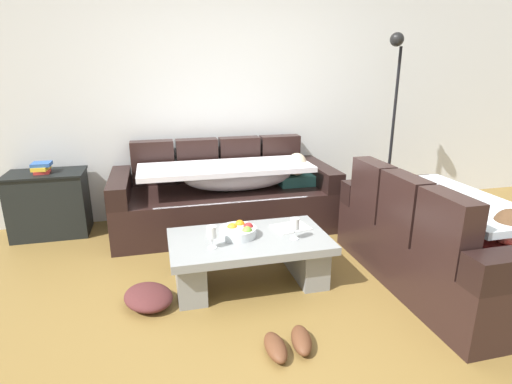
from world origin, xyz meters
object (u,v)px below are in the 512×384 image
couch_near_window (441,242)px  coffee_table (249,254)px  fruit_bowl (239,231)px  wine_glass_near_right (295,225)px  book_stack_on_cabinet (42,168)px  crumpled_garment (148,297)px  wine_glass_near_left (212,233)px  side_cabinet (50,204)px  couch_along_wall (228,196)px  pair_of_shoes (289,344)px  floor_lamp (392,115)px  open_magazine (291,227)px

couch_near_window → coffee_table: (-1.43, 0.34, -0.10)m
fruit_bowl → wine_glass_near_right: size_ratio=1.69×
coffee_table → book_stack_on_cabinet: book_stack_on_cabinet is taller
crumpled_garment → wine_glass_near_left: bearing=1.7°
fruit_bowl → side_cabinet: (-1.63, 1.37, -0.10)m
side_cabinet → book_stack_on_cabinet: bearing=-164.2°
couch_near_window → couch_along_wall: bearing=42.2°
fruit_bowl → pair_of_shoes: 0.96m
book_stack_on_cabinet → coffee_table: bearing=-39.4°
couch_near_window → book_stack_on_cabinet: bearing=61.0°
wine_glass_near_left → crumpled_garment: wine_glass_near_left is taller
fruit_bowl → pair_of_shoes: fruit_bowl is taller
couch_along_wall → floor_lamp: (1.82, -0.00, 0.78)m
coffee_table → floor_lamp: (1.88, 1.19, 0.88)m
wine_glass_near_left → fruit_bowl: bearing=35.1°
fruit_bowl → coffee_table: bearing=-34.2°
couch_near_window → fruit_bowl: size_ratio=6.14×
wine_glass_near_left → open_magazine: bearing=18.1°
couch_near_window → floor_lamp: (0.44, 1.52, 0.78)m
side_cabinet → pair_of_shoes: 2.86m
open_magazine → pair_of_shoes: bearing=-118.4°
coffee_table → wine_glass_near_left: 0.41m
couch_along_wall → coffee_table: couch_along_wall is taller
wine_glass_near_left → floor_lamp: 2.61m
crumpled_garment → open_magazine: bearing=11.5°
book_stack_on_cabinet → floor_lamp: (3.59, -0.22, 0.42)m
coffee_table → side_cabinet: size_ratio=1.67×
wine_glass_near_right → open_magazine: (0.04, 0.21, -0.11)m
floor_lamp → fruit_bowl: bearing=-149.6°
open_magazine → wine_glass_near_right: bearing=-110.7°
couch_near_window → wine_glass_near_left: (-1.73, 0.22, 0.16)m
couch_near_window → open_magazine: bearing=67.7°
couch_along_wall → couch_near_window: bearing=-47.8°
open_magazine → crumpled_garment: 1.20m
couch_along_wall → side_cabinet: bearing=172.6°
couch_along_wall → open_magazine: (0.31, -1.09, 0.05)m
pair_of_shoes → open_magazine: bearing=71.0°
book_stack_on_cabinet → floor_lamp: size_ratio=0.10×
coffee_table → crumpled_garment: coffee_table is taller
side_cabinet → coffee_table: bearing=-39.8°
fruit_bowl → crumpled_garment: 0.80m
wine_glass_near_left → side_cabinet: size_ratio=0.23×
coffee_table → open_magazine: open_magazine is taller
crumpled_garment → couch_near_window: bearing=-5.4°
coffee_table → crumpled_garment: 0.80m
fruit_bowl → wine_glass_near_left: 0.29m
couch_near_window → wine_glass_near_right: 1.14m
side_cabinet → floor_lamp: floor_lamp is taller
wine_glass_near_left → floor_lamp: (2.17, 1.30, 0.62)m
couch_along_wall → coffee_table: bearing=-92.5°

